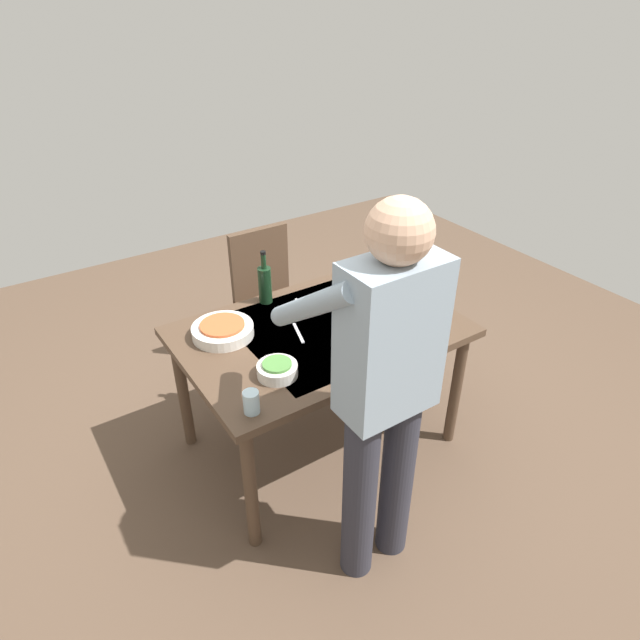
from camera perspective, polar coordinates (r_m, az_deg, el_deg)
name	(u,v)px	position (r m, az deg, el deg)	size (l,w,h in m)	color
ground_plane	(320,439)	(3.20, 0.00, -12.29)	(6.00, 6.00, 0.00)	brown
dining_table	(320,342)	(2.77, 0.00, -2.28)	(1.38, 0.93, 0.75)	#4C3828
chair_near	(268,291)	(3.54, -5.41, 3.02)	(0.40, 0.40, 0.91)	#352114
person_server	(384,386)	(2.04, 6.62, -6.81)	(0.42, 0.61, 1.69)	#2D2D38
wine_bottle	(265,283)	(2.92, -5.75, 3.80)	(0.07, 0.07, 0.30)	black
wine_glass_left	(341,357)	(2.35, 2.22, -3.91)	(0.07, 0.07, 0.15)	white
water_cup_near_left	(366,312)	(2.79, 4.86, 0.80)	(0.07, 0.07, 0.09)	silver
water_cup_near_right	(251,402)	(2.22, -7.16, -8.48)	(0.07, 0.07, 0.10)	silver
water_cup_far_left	(381,345)	(2.53, 6.37, -2.65)	(0.07, 0.07, 0.11)	silver
water_cup_far_right	(351,328)	(2.65, 3.20, -0.87)	(0.07, 0.07, 0.09)	silver
serving_bowl_pasta	(223,330)	(2.70, -10.08, -1.02)	(0.30, 0.30, 0.07)	silver
side_bowl_salad	(277,369)	(2.41, -4.47, -5.12)	(0.18, 0.18, 0.07)	silver
dinner_plate_near	(405,325)	(2.78, 8.78, -0.54)	(0.23, 0.23, 0.01)	silver
dinner_plate_far	(368,290)	(3.07, 5.03, 3.09)	(0.23, 0.23, 0.01)	silver
table_knife	(310,305)	(2.92, -1.10, 1.58)	(0.01, 0.20, 0.01)	silver
table_fork	(298,333)	(2.69, -2.26, -1.35)	(0.01, 0.18, 0.01)	silver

